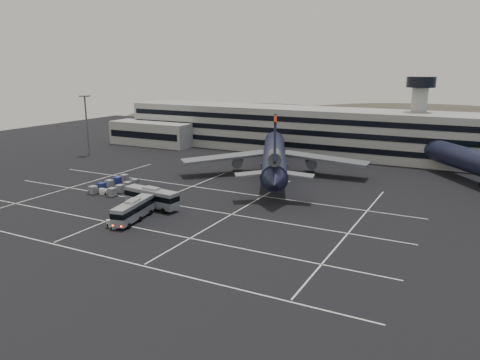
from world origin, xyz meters
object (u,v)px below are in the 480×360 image
(uld_cluster, at_px, (116,185))
(bus_far, at_px, (151,197))
(tug_a, at_px, (104,192))
(trijet_main, at_px, (274,156))
(bus_near, at_px, (133,209))

(uld_cluster, bearing_deg, bus_far, -25.66)
(tug_a, bearing_deg, trijet_main, 35.79)
(tug_a, bearing_deg, bus_far, -26.80)
(bus_near, bearing_deg, bus_far, 93.31)
(tug_a, height_order, uld_cluster, uld_cluster)
(trijet_main, xyz_separation_m, bus_far, (-10.67, -35.03, -2.94))
(bus_far, bearing_deg, uld_cluster, 69.95)
(uld_cluster, bearing_deg, tug_a, -81.30)
(trijet_main, bearing_deg, uld_cluster, -157.93)
(trijet_main, bearing_deg, bus_far, -130.37)
(trijet_main, relative_size, uld_cluster, 3.94)
(bus_near, height_order, bus_far, bus_far)
(bus_near, bearing_deg, trijet_main, 67.79)
(trijet_main, height_order, bus_far, trijet_main)
(trijet_main, height_order, bus_near, trijet_main)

